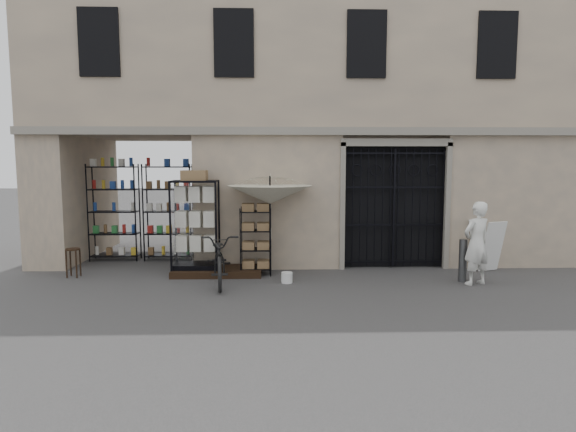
{
  "coord_description": "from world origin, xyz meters",
  "views": [
    {
      "loc": [
        -1.12,
        -9.21,
        2.52
      ],
      "look_at": [
        -0.8,
        1.4,
        1.35
      ],
      "focal_mm": 30.0,
      "sensor_mm": 36.0,
      "label": 1
    }
  ],
  "objects_px": {
    "display_cabinet": "(195,229)",
    "wooden_stool": "(73,262)",
    "shopkeeper": "(475,284)",
    "easel_sign": "(487,245)",
    "steel_bollard": "(463,261)",
    "bicycle": "(220,284)",
    "white_bucket": "(287,278)",
    "wire_rack": "(256,242)",
    "market_umbrella": "(270,190)"
  },
  "relations": [
    {
      "from": "wire_rack",
      "to": "shopkeeper",
      "type": "bearing_deg",
      "value": -9.85
    },
    {
      "from": "wooden_stool",
      "to": "shopkeeper",
      "type": "height_order",
      "value": "wooden_stool"
    },
    {
      "from": "wooden_stool",
      "to": "shopkeeper",
      "type": "distance_m",
      "value": 8.7
    },
    {
      "from": "wire_rack",
      "to": "bicycle",
      "type": "relative_size",
      "value": 0.73
    },
    {
      "from": "wooden_stool",
      "to": "easel_sign",
      "type": "relative_size",
      "value": 0.55
    },
    {
      "from": "display_cabinet",
      "to": "bicycle",
      "type": "relative_size",
      "value": 1.03
    },
    {
      "from": "steel_bollard",
      "to": "bicycle",
      "type": "bearing_deg",
      "value": -179.75
    },
    {
      "from": "wire_rack",
      "to": "steel_bollard",
      "type": "relative_size",
      "value": 1.68
    },
    {
      "from": "wooden_stool",
      "to": "easel_sign",
      "type": "height_order",
      "value": "easel_sign"
    },
    {
      "from": "white_bucket",
      "to": "steel_bollard",
      "type": "height_order",
      "value": "steel_bollard"
    },
    {
      "from": "market_umbrella",
      "to": "easel_sign",
      "type": "distance_m",
      "value": 5.25
    },
    {
      "from": "market_umbrella",
      "to": "wooden_stool",
      "type": "height_order",
      "value": "market_umbrella"
    },
    {
      "from": "display_cabinet",
      "to": "steel_bollard",
      "type": "distance_m",
      "value": 5.88
    },
    {
      "from": "white_bucket",
      "to": "steel_bollard",
      "type": "relative_size",
      "value": 0.26
    },
    {
      "from": "wire_rack",
      "to": "white_bucket",
      "type": "distance_m",
      "value": 1.24
    },
    {
      "from": "white_bucket",
      "to": "easel_sign",
      "type": "height_order",
      "value": "easel_sign"
    },
    {
      "from": "easel_sign",
      "to": "white_bucket",
      "type": "bearing_deg",
      "value": 171.67
    },
    {
      "from": "white_bucket",
      "to": "bicycle",
      "type": "height_order",
      "value": "bicycle"
    },
    {
      "from": "bicycle",
      "to": "shopkeeper",
      "type": "xyz_separation_m",
      "value": [
        5.33,
        -0.22,
        0.0
      ]
    },
    {
      "from": "bicycle",
      "to": "shopkeeper",
      "type": "distance_m",
      "value": 5.33
    },
    {
      "from": "steel_bollard",
      "to": "shopkeeper",
      "type": "height_order",
      "value": "steel_bollard"
    },
    {
      "from": "bicycle",
      "to": "shopkeeper",
      "type": "height_order",
      "value": "bicycle"
    },
    {
      "from": "display_cabinet",
      "to": "wooden_stool",
      "type": "xyz_separation_m",
      "value": [
        -2.68,
        -0.15,
        -0.71
      ]
    },
    {
      "from": "wire_rack",
      "to": "steel_bollard",
      "type": "xyz_separation_m",
      "value": [
        4.43,
        -0.82,
        -0.29
      ]
    },
    {
      "from": "white_bucket",
      "to": "display_cabinet",
      "type": "bearing_deg",
      "value": 158.19
    },
    {
      "from": "market_umbrella",
      "to": "wooden_stool",
      "type": "bearing_deg",
      "value": -178.58
    },
    {
      "from": "white_bucket",
      "to": "wooden_stool",
      "type": "height_order",
      "value": "wooden_stool"
    },
    {
      "from": "display_cabinet",
      "to": "market_umbrella",
      "type": "relative_size",
      "value": 0.8
    },
    {
      "from": "shopkeeper",
      "to": "easel_sign",
      "type": "bearing_deg",
      "value": -144.28
    },
    {
      "from": "shopkeeper",
      "to": "wire_rack",
      "type": "bearing_deg",
      "value": -35.15
    },
    {
      "from": "bicycle",
      "to": "easel_sign",
      "type": "xyz_separation_m",
      "value": [
        6.12,
        1.05,
        0.61
      ]
    },
    {
      "from": "wooden_stool",
      "to": "easel_sign",
      "type": "xyz_separation_m",
      "value": [
        9.44,
        0.35,
        0.27
      ]
    },
    {
      "from": "shopkeeper",
      "to": "easel_sign",
      "type": "distance_m",
      "value": 1.61
    },
    {
      "from": "display_cabinet",
      "to": "easel_sign",
      "type": "distance_m",
      "value": 6.77
    },
    {
      "from": "wooden_stool",
      "to": "white_bucket",
      "type": "bearing_deg",
      "value": -8.06
    },
    {
      "from": "bicycle",
      "to": "display_cabinet",
      "type": "bearing_deg",
      "value": 119.84
    },
    {
      "from": "display_cabinet",
      "to": "shopkeeper",
      "type": "distance_m",
      "value": 6.15
    },
    {
      "from": "display_cabinet",
      "to": "easel_sign",
      "type": "xyz_separation_m",
      "value": [
        6.76,
        0.21,
        -0.44
      ]
    },
    {
      "from": "wire_rack",
      "to": "steel_bollard",
      "type": "bearing_deg",
      "value": -7.37
    },
    {
      "from": "wire_rack",
      "to": "easel_sign",
      "type": "distance_m",
      "value": 5.4
    },
    {
      "from": "steel_bollard",
      "to": "shopkeeper",
      "type": "distance_m",
      "value": 0.54
    },
    {
      "from": "market_umbrella",
      "to": "easel_sign",
      "type": "height_order",
      "value": "market_umbrella"
    },
    {
      "from": "wire_rack",
      "to": "wooden_stool",
      "type": "height_order",
      "value": "wire_rack"
    },
    {
      "from": "white_bucket",
      "to": "bicycle",
      "type": "xyz_separation_m",
      "value": [
        -1.4,
        -0.03,
        -0.11
      ]
    },
    {
      "from": "bicycle",
      "to": "market_umbrella",
      "type": "bearing_deg",
      "value": 30.49
    },
    {
      "from": "display_cabinet",
      "to": "wire_rack",
      "type": "distance_m",
      "value": 1.39
    },
    {
      "from": "steel_bollard",
      "to": "market_umbrella",
      "type": "bearing_deg",
      "value": 169.19
    },
    {
      "from": "bicycle",
      "to": "wooden_stool",
      "type": "height_order",
      "value": "bicycle"
    },
    {
      "from": "wooden_stool",
      "to": "bicycle",
      "type": "bearing_deg",
      "value": -11.87
    },
    {
      "from": "white_bucket",
      "to": "bicycle",
      "type": "relative_size",
      "value": 0.11
    }
  ]
}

